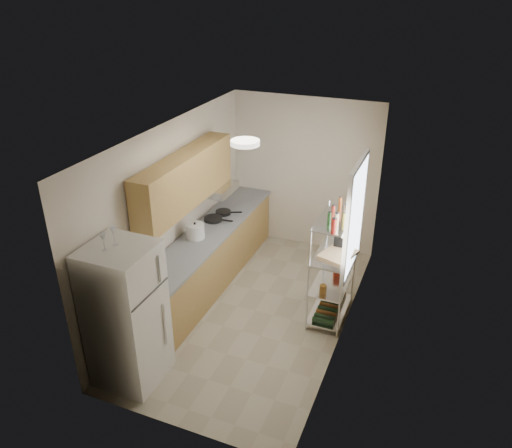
{
  "coord_description": "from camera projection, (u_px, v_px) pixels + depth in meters",
  "views": [
    {
      "loc": [
        2.18,
        -5.38,
        4.29
      ],
      "look_at": [
        -0.09,
        0.25,
        1.25
      ],
      "focal_mm": 35.0,
      "sensor_mm": 36.0,
      "label": 1
    }
  ],
  "objects": [
    {
      "name": "storage_bag",
      "position": [
        338.0,
        269.0,
        6.91
      ],
      "size": [
        0.14,
        0.16,
        0.16
      ],
      "primitive_type": "cube",
      "rotation": [
        0.0,
        0.0,
        0.31
      ],
      "color": "#9B2913",
      "rests_on": "bakers_rack"
    },
    {
      "name": "rice_cooker",
      "position": [
        195.0,
        231.0,
        7.13
      ],
      "size": [
        0.27,
        0.27,
        0.22
      ],
      "primitive_type": "cylinder",
      "color": "white",
      "rests_on": "counter_run"
    },
    {
      "name": "window",
      "position": [
        355.0,
        217.0,
        6.3
      ],
      "size": [
        0.06,
        1.0,
        1.46
      ],
      "primitive_type": "cube",
      "color": "white",
      "rests_on": "room"
    },
    {
      "name": "bakers_rack",
      "position": [
        335.0,
        246.0,
        6.52
      ],
      "size": [
        0.45,
        0.9,
        1.73
      ],
      "color": "silver",
      "rests_on": "ground"
    },
    {
      "name": "counter_run",
      "position": [
        210.0,
        257.0,
        7.58
      ],
      "size": [
        0.63,
        3.51,
        0.9
      ],
      "color": "#B18A4B",
      "rests_on": "ground"
    },
    {
      "name": "cutting_board",
      "position": [
        338.0,
        254.0,
        6.51
      ],
      "size": [
        0.5,
        0.57,
        0.03
      ],
      "primitive_type": "cube",
      "rotation": [
        0.0,
        0.0,
        -0.31
      ],
      "color": "tan",
      "rests_on": "bakers_rack"
    },
    {
      "name": "room",
      "position": [
        255.0,
        230.0,
        6.53
      ],
      "size": [
        2.52,
        4.42,
        2.62
      ],
      "color": "#AEA48D",
      "rests_on": "ground"
    },
    {
      "name": "wine_glass_a",
      "position": [
        114.0,
        236.0,
        5.21
      ],
      "size": [
        0.08,
        0.08,
        0.21
      ],
      "primitive_type": null,
      "color": "silver",
      "rests_on": "refrigerator"
    },
    {
      "name": "upper_cabinets",
      "position": [
        186.0,
        180.0,
        6.74
      ],
      "size": [
        0.33,
        2.2,
        0.72
      ],
      "primitive_type": "cube",
      "color": "#B18A4B",
      "rests_on": "room"
    },
    {
      "name": "espresso_machine",
      "position": [
        342.0,
        236.0,
        6.68
      ],
      "size": [
        0.17,
        0.26,
        0.29
      ],
      "primitive_type": "cube",
      "rotation": [
        0.0,
        0.0,
        -0.02
      ],
      "color": "black",
      "rests_on": "bakers_rack"
    },
    {
      "name": "frying_pan_small",
      "position": [
        223.0,
        212.0,
        7.89
      ],
      "size": [
        0.32,
        0.32,
        0.05
      ],
      "primitive_type": "cylinder",
      "rotation": [
        0.0,
        0.0,
        0.41
      ],
      "color": "black",
      "rests_on": "counter_run"
    },
    {
      "name": "ceiling_dome",
      "position": [
        245.0,
        143.0,
        5.71
      ],
      "size": [
        0.34,
        0.34,
        0.05
      ],
      "primitive_type": "cylinder",
      "color": "white",
      "rests_on": "room"
    },
    {
      "name": "frying_pan_large",
      "position": [
        213.0,
        219.0,
        7.68
      ],
      "size": [
        0.32,
        0.32,
        0.05
      ],
      "primitive_type": "cylinder",
      "rotation": [
        0.0,
        0.0,
        0.13
      ],
      "color": "black",
      "rests_on": "counter_run"
    },
    {
      "name": "range_hood",
      "position": [
        216.0,
        188.0,
        7.57
      ],
      "size": [
        0.5,
        0.6,
        0.12
      ],
      "primitive_type": "cube",
      "color": "#B7BABC",
      "rests_on": "room"
    },
    {
      "name": "wine_glass_b",
      "position": [
        104.0,
        242.0,
        5.12
      ],
      "size": [
        0.07,
        0.07,
        0.19
      ],
      "primitive_type": null,
      "color": "silver",
      "rests_on": "refrigerator"
    },
    {
      "name": "refrigerator",
      "position": [
        126.0,
        315.0,
        5.6
      ],
      "size": [
        0.72,
        0.72,
        1.74
      ],
      "primitive_type": "cube",
      "color": "silver",
      "rests_on": "ground"
    }
  ]
}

